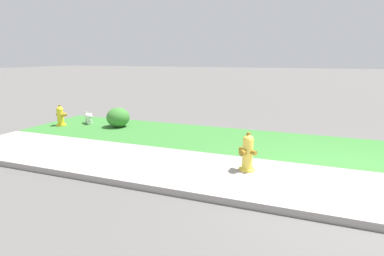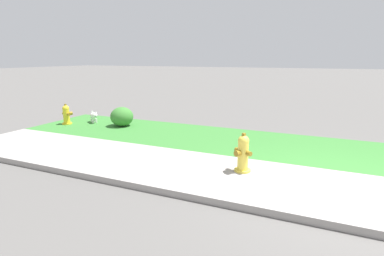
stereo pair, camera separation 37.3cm
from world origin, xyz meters
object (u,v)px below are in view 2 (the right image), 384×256
(fire_hydrant_at_driveway, at_px, (66,115))
(shrub_bush_near_lamp, at_px, (122,117))
(small_white_dog, at_px, (94,116))
(fire_hydrant_mid_block, at_px, (243,153))

(fire_hydrant_at_driveway, distance_m, shrub_bush_near_lamp, 1.92)
(fire_hydrant_at_driveway, relative_size, shrub_bush_near_lamp, 0.93)
(shrub_bush_near_lamp, bearing_deg, small_white_dog, 178.01)
(fire_hydrant_at_driveway, bearing_deg, small_white_dog, 56.36)
(fire_hydrant_mid_block, relative_size, shrub_bush_near_lamp, 1.06)
(fire_hydrant_mid_block, distance_m, fire_hydrant_at_driveway, 6.68)
(fire_hydrant_mid_block, xyz_separation_m, fire_hydrant_at_driveway, (-6.42, 1.85, -0.05))
(fire_hydrant_at_driveway, bearing_deg, fire_hydrant_mid_block, 0.03)
(shrub_bush_near_lamp, bearing_deg, fire_hydrant_at_driveway, -164.46)
(fire_hydrant_mid_block, bearing_deg, shrub_bush_near_lamp, 0.39)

